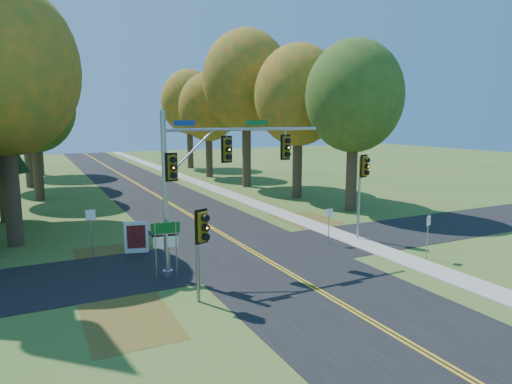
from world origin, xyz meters
name	(u,v)px	position (x,y,z in m)	size (l,w,h in m)	color
ground	(273,264)	(0.00, 0.00, 0.00)	(160.00, 160.00, 0.00)	#3E5E21
road_main	(273,264)	(0.00, 0.00, 0.01)	(8.00, 160.00, 0.02)	black
road_cross	(255,253)	(0.00, 2.00, 0.01)	(60.00, 6.00, 0.02)	black
centerline_left	(271,264)	(-0.10, 0.00, 0.03)	(0.10, 160.00, 0.01)	gold
centerline_right	(275,263)	(0.10, 0.00, 0.03)	(0.10, 160.00, 0.01)	gold
sidewalk_east	(373,247)	(6.20, 0.00, 0.03)	(1.60, 160.00, 0.06)	#9E998E
leaf_patch_w_near	(120,260)	(-6.50, 4.00, 0.01)	(4.00, 6.00, 0.00)	brown
leaf_patch_e	(319,224)	(6.80, 6.00, 0.01)	(3.50, 8.00, 0.00)	brown
leaf_patch_w_far	(128,318)	(-7.50, -3.00, 0.01)	(3.00, 5.00, 0.00)	brown
tree_w_a	(3,70)	(-11.13, 9.38, 9.49)	(8.00, 8.00, 14.15)	#38281C
tree_e_a	(354,97)	(11.57, 8.77, 8.53)	(7.20, 7.20, 12.73)	#38281C
tree_e_b	(298,96)	(10.97, 15.58, 8.90)	(7.60, 7.60, 13.33)	#38281C
tree_w_c	(34,107)	(-9.54, 24.47, 7.94)	(6.80, 6.80, 11.91)	#38281C
tree_e_c	(247,81)	(9.88, 23.69, 10.66)	(8.80, 8.80, 15.79)	#38281C
tree_w_d	(24,90)	(-10.13, 33.18, 9.78)	(8.20, 8.20, 14.56)	#38281C
tree_e_d	(209,108)	(9.26, 32.87, 8.24)	(7.00, 7.00, 12.32)	#38281C
tree_w_e	(35,93)	(-8.92, 44.09, 10.07)	(8.40, 8.40, 14.97)	#38281C
tree_e_e	(189,102)	(10.47, 43.58, 9.19)	(7.80, 7.80, 13.74)	#38281C
traffic_mast	(208,170)	(-3.08, 0.50, 4.71)	(8.07, 0.80, 7.32)	#95979D
east_signal_pole	(363,176)	(6.68, 1.63, 3.76)	(0.57, 0.67, 4.96)	#989BA1
ped_signal_pole	(201,234)	(-4.69, -2.96, 2.73)	(0.56, 0.67, 3.67)	gray
route_sign_cluster	(166,239)	(-5.22, 0.11, 1.86)	(1.22, 0.25, 2.64)	gray
info_kiosk	(136,237)	(-5.50, 4.82, 0.84)	(1.22, 0.44, 1.69)	silver
reg_sign_e_north	(329,219)	(4.47, 1.68, 1.43)	(0.40, 0.08, 2.09)	gray
reg_sign_e_south	(428,229)	(7.24, -2.76, 1.56)	(0.42, 0.19, 2.28)	gray
reg_sign_w	(91,224)	(-7.66, 5.22, 1.72)	(0.48, 0.09, 2.51)	gray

